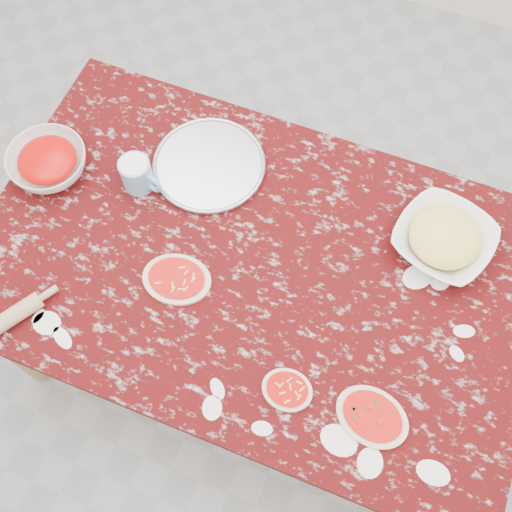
% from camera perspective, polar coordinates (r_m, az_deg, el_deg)
% --- Properties ---
extents(ground, '(4.00, 4.00, 0.00)m').
position_cam_1_polar(ground, '(2.49, 0.00, -7.83)').
color(ground, gray).
extents(worktable, '(1.60, 1.00, 0.75)m').
position_cam_1_polar(worktable, '(1.86, 0.00, -1.74)').
color(worktable, '#360608').
rests_on(worktable, ground).
extents(pizza_tray, '(0.41, 0.41, 0.01)m').
position_cam_1_polar(pizza_tray, '(1.94, -4.29, 8.21)').
color(pizza_tray, '#B2B2B7').
rests_on(pizza_tray, worktable).
extents(sauce_bowl, '(0.26, 0.26, 0.07)m').
position_cam_1_polar(sauce_bowl, '(2.00, -18.38, 8.07)').
color(sauce_bowl, white).
rests_on(sauce_bowl, worktable).
extents(cheese_bowl, '(0.34, 0.34, 0.07)m').
position_cam_1_polar(cheese_bowl, '(1.86, 16.68, 1.42)').
color(cheese_bowl, white).
rests_on(cheese_bowl, worktable).
extents(flour_mug, '(0.14, 0.09, 0.11)m').
position_cam_1_polar(flour_mug, '(1.89, -10.73, 7.31)').
color(flour_mug, '#70A3CD').
rests_on(flour_mug, worktable).
extents(pizza_left, '(0.22, 0.18, 0.02)m').
position_cam_1_polar(pizza_left, '(1.77, -7.23, -2.10)').
color(pizza_left, beige).
rests_on(pizza_left, worktable).
extents(pizza_mid, '(0.14, 0.11, 0.02)m').
position_cam_1_polar(pizza_mid, '(1.66, 2.85, -12.08)').
color(pizza_mid, beige).
rests_on(pizza_mid, worktable).
extents(pizza_right, '(0.22, 0.18, 0.02)m').
position_cam_1_polar(pizza_right, '(1.67, 10.52, -14.20)').
color(pizza_right, beige).
rests_on(pizza_right, worktable).
extents(rolling_pin, '(0.16, 0.23, 0.05)m').
position_cam_1_polar(rolling_pin, '(1.82, -22.18, -5.71)').
color(rolling_pin, tan).
rests_on(rolling_pin, worktable).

